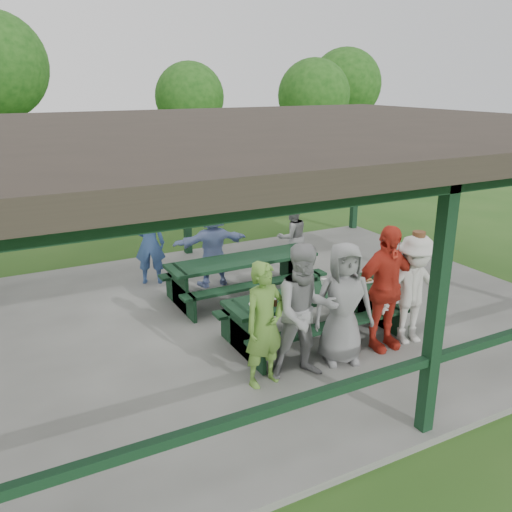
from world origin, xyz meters
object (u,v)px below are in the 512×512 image
contestant_green (265,324)px  spectator_lblue (212,245)px  contestant_grey_left (305,312)px  picnic_table_far (243,272)px  pickup_truck (167,188)px  contestant_red (385,288)px  farm_trailer (30,199)px  spectator_grey (292,237)px  picnic_table_near (312,309)px  contestant_grey_mid (343,303)px  contestant_white_fedora (414,290)px  spectator_blue (150,243)px

contestant_green → spectator_lblue: 3.77m
contestant_grey_left → spectator_lblue: contestant_grey_left is taller
picnic_table_far → contestant_grey_left: size_ratio=1.50×
contestant_grey_left → pickup_truck: 10.83m
contestant_red → pickup_truck: size_ratio=0.38×
spectator_lblue → farm_trailer: bearing=-67.4°
contestant_red → spectator_grey: 3.72m
picnic_table_near → spectator_grey: size_ratio=1.95×
contestant_grey_mid → spectator_lblue: (-0.41, 3.66, -0.08)m
contestant_green → contestant_white_fedora: contestant_white_fedora is taller
picnic_table_near → contestant_grey_mid: size_ratio=1.58×
picnic_table_near → contestant_grey_left: 1.28m
contestant_red → farm_trailer: (-3.76, 10.94, -0.38)m
contestant_red → spectator_lblue: (-1.20, 3.61, -0.14)m
picnic_table_near → farm_trailer: (-3.01, 10.16, 0.09)m
picnic_table_far → farm_trailer: (-2.80, 8.16, 0.09)m
contestant_grey_left → spectator_lblue: 3.78m
contestant_grey_mid → contestant_white_fedora: size_ratio=1.00×
contestant_red → spectator_blue: 4.84m
picnic_table_far → contestant_white_fedora: size_ratio=1.59×
contestant_white_fedora → spectator_blue: bearing=132.5°
picnic_table_near → contestant_white_fedora: contestant_white_fedora is taller
spectator_lblue → spectator_grey: (1.84, 0.05, -0.09)m
picnic_table_far → contestant_grey_left: 3.02m
picnic_table_near → spectator_grey: (1.39, 2.88, 0.24)m
picnic_table_near → contestant_red: 1.18m
picnic_table_far → pickup_truck: pickup_truck is taller
contestant_grey_mid → contestant_white_fedora: 1.30m
spectator_lblue → spectator_blue: size_ratio=0.99×
spectator_lblue → farm_trailer: size_ratio=0.41×
contestant_red → spectator_blue: (-2.25, 4.28, -0.14)m
contestant_green → contestant_red: bearing=-8.6°
contestant_red → farm_trailer: bearing=109.4°
contestant_green → spectator_grey: bearing=43.7°
contestant_grey_left → spectator_lblue: bearing=98.4°
picnic_table_near → picnic_table_far: (-0.21, 2.00, 0.00)m
picnic_table_far → contestant_red: 2.98m
pickup_truck → contestant_grey_mid: bearing=-163.7°
picnic_table_far → spectator_blue: size_ratio=1.72×
contestant_green → spectator_blue: contestant_green is taller
spectator_grey → contestant_white_fedora: bearing=88.5°
contestant_grey_mid → pickup_truck: size_ratio=0.35×
contestant_grey_mid → spectator_blue: 4.56m
picnic_table_far → contestant_white_fedora: bearing=-62.6°
picnic_table_far → contestant_red: contestant_red is taller
contestant_grey_left → spectator_grey: (2.13, 3.81, -0.22)m
contestant_white_fedora → spectator_blue: contestant_white_fedora is taller
contestant_green → contestant_red: contestant_red is taller
pickup_truck → contestant_red: bearing=-159.5°
farm_trailer → picnic_table_far: bearing=-83.4°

